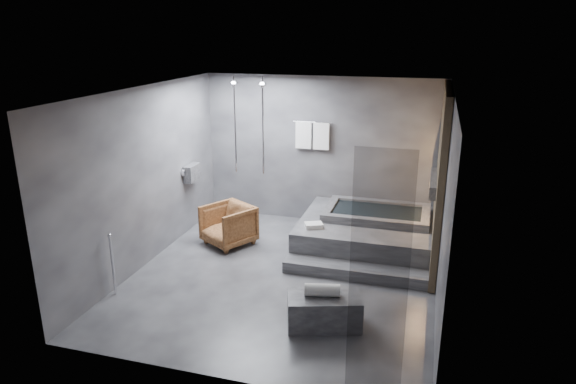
% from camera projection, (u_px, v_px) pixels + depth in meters
% --- Properties ---
extents(room, '(5.00, 5.04, 2.82)m').
position_uv_depth(room, '(314.00, 165.00, 7.46)').
color(room, '#2A2A2D').
rests_on(room, ground).
extents(tub_deck, '(2.20, 2.00, 0.50)m').
position_uv_depth(tub_deck, '(366.00, 233.00, 8.84)').
color(tub_deck, '#2F2F32').
rests_on(tub_deck, ground).
extents(tub_step, '(2.20, 0.36, 0.18)m').
position_uv_depth(tub_step, '(355.00, 271.00, 7.81)').
color(tub_step, '#2F2F32').
rests_on(tub_step, ground).
extents(concrete_bench, '(1.03, 0.76, 0.42)m').
position_uv_depth(concrete_bench, '(324.00, 310.00, 6.51)').
color(concrete_bench, '#2E2E31').
rests_on(concrete_bench, ground).
extents(driftwood_chair, '(1.05, 1.05, 0.71)m').
position_uv_depth(driftwood_chair, '(228.00, 225.00, 8.93)').
color(driftwood_chair, '#432410').
rests_on(driftwood_chair, ground).
extents(rolled_towel, '(0.47, 0.25, 0.16)m').
position_uv_depth(rolled_towel, '(322.00, 290.00, 6.42)').
color(rolled_towel, silver).
rests_on(rolled_towel, concrete_bench).
extents(deck_towel, '(0.34, 0.31, 0.08)m').
position_uv_depth(deck_towel, '(314.00, 225.00, 8.41)').
color(deck_towel, silver).
rests_on(deck_towel, tub_deck).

